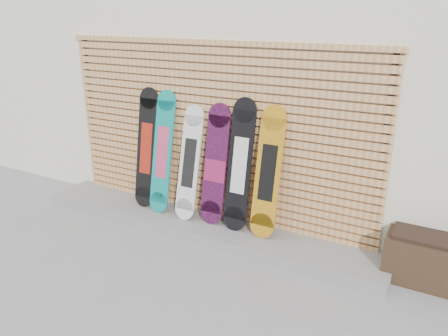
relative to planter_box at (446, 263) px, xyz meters
The scene contains 11 objects.
ground 2.75m from the planter_box, 162.30° to the right, with size 80.00×80.00×0.00m, color gray.
building 3.73m from the planter_box, 128.29° to the left, with size 12.00×5.00×3.60m, color silver.
concrete_step 2.77m from the planter_box, behind, with size 4.60×0.70×0.12m, color gray.
slat_wall 2.92m from the planter_box, behind, with size 4.26×0.08×2.29m.
planter_box is the anchor object (origin of this frame).
snowboard_0 3.71m from the planter_box, behind, with size 0.28×0.30×1.57m.
snowboard_1 3.44m from the planter_box, behind, with size 0.27×0.35×1.56m.
snowboard_2 3.02m from the planter_box, behind, with size 0.27×0.37×1.42m.
snowboard_3 2.68m from the planter_box, behind, with size 0.30×0.30×1.47m.
snowboard_4 2.37m from the planter_box, behind, with size 0.29×0.31×1.57m.
snowboard_5 2.02m from the planter_box, behind, with size 0.30×0.32×1.52m.
Camera 1 is at (2.49, -3.50, 2.60)m, focal length 35.00 mm.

